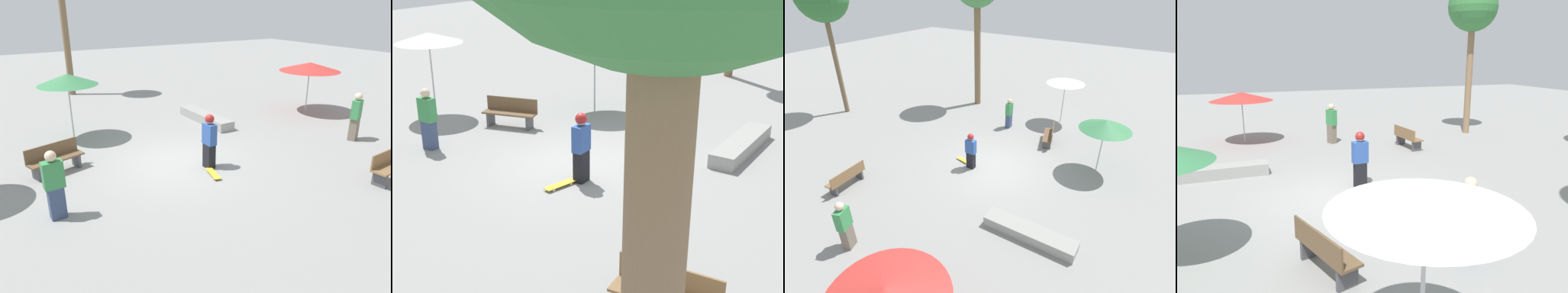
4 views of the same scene
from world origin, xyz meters
The scene contains 10 objects.
ground_plane centered at (0.00, 0.00, 0.00)m, with size 60.00×60.00×0.00m, color gray.
skater_main centered at (0.76, 0.59, 0.88)m, with size 0.44×0.27×1.64m.
skateboard centered at (1.30, 0.39, 0.06)m, with size 0.82×0.37×0.07m.
concrete_ledge centered at (-3.13, 2.92, 0.18)m, with size 3.05×0.71×0.36m.
bench_near centered at (-1.19, -3.38, 0.43)m, with size 0.90×1.66×0.85m.
bench_far centered at (4.02, 4.43, 0.43)m, with size 0.60×1.64×0.85m.
shade_umbrella_white centered at (-0.75, -6.19, 2.39)m, with size 2.03×2.03×2.55m.
shade_umbrella_green centered at (-3.86, -2.22, 2.14)m, with size 2.06×2.06×2.33m.
bystander_watching centered at (1.37, -3.88, 0.82)m, with size 0.27×0.46×1.64m.
bystander_far centered at (1.34, 6.30, 0.85)m, with size 0.41×0.53×1.70m.
Camera 3 is at (-5.75, 9.69, 7.34)m, focal length 28.00 mm.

